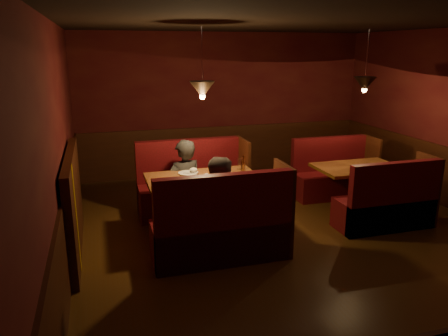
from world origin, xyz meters
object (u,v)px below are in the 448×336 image
object	(u,v)px
main_bench_near	(223,233)
second_bench_far	(333,177)
second_table	(357,178)
main_table	(205,190)
main_bench_far	(193,190)
second_bench_near	(388,207)
diner_b	(223,193)
diner_a	(184,170)

from	to	relation	value
main_bench_near	second_bench_far	xyz separation A→B (m)	(2.60, 1.89, -0.04)
main_bench_near	second_table	distance (m)	2.80
main_table	second_bench_far	xyz separation A→B (m)	(2.62, 1.00, -0.31)
main_bench_far	second_bench_far	size ratio (longest dim) A/B	1.17
main_bench_near	second_bench_near	bearing A→B (deg)	6.60
main_bench_far	diner_b	bearing A→B (deg)	-87.49
second_bench_far	second_bench_near	world-z (taller)	same
second_bench_near	diner_b	world-z (taller)	diner_b
main_bench_near	second_bench_near	xyz separation A→B (m)	(2.60, 0.30, -0.04)
second_table	second_bench_far	size ratio (longest dim) A/B	0.90
second_bench_near	second_bench_far	bearing A→B (deg)	90.00
main_bench_near	second_bench_far	size ratio (longest dim) A/B	1.17
second_bench_near	diner_b	distance (m)	2.58
main_table	second_bench_far	world-z (taller)	main_table
diner_b	diner_a	bearing A→B (deg)	107.90
diner_b	second_bench_near	bearing A→B (deg)	6.68
main_table	second_bench_far	bearing A→B (deg)	20.90
diner_a	main_bench_near	bearing A→B (deg)	81.56
main_table	second_table	world-z (taller)	main_table
second_bench_far	diner_b	xyz separation A→B (m)	(-2.53, -1.65, 0.48)
main_bench_far	second_bench_far	distance (m)	2.60
second_bench_far	diner_b	distance (m)	3.06
second_table	second_bench_near	bearing A→B (deg)	-87.80
main_bench_far	second_bench_near	size ratio (longest dim) A/B	1.17
main_table	diner_b	size ratio (longest dim) A/B	0.97
main_bench_near	second_table	bearing A→B (deg)	23.08
main_bench_far	second_bench_near	xyz separation A→B (m)	(2.60, -1.48, -0.04)
main_table	second_table	size ratio (longest dim) A/B	1.18
main_table	diner_b	distance (m)	0.68
diner_a	diner_b	xyz separation A→B (m)	(0.27, -1.20, -0.00)
main_bench_far	main_bench_near	bearing A→B (deg)	-90.00
main_bench_far	second_bench_far	xyz separation A→B (m)	(2.60, 0.11, -0.04)
main_table	second_bench_near	size ratio (longest dim) A/B	1.07
main_table	second_table	distance (m)	2.60
second_table	second_bench_near	distance (m)	0.82
main_table	second_table	bearing A→B (deg)	4.55
second_bench_far	second_bench_near	distance (m)	1.59
main_bench_far	diner_a	size ratio (longest dim) A/B	1.06
main_bench_near	main_table	bearing A→B (deg)	91.18
second_bench_far	main_table	bearing A→B (deg)	-159.10
second_bench_far	diner_a	xyz separation A→B (m)	(-2.80, -0.45, 0.48)
main_bench_near	second_table	xyz separation A→B (m)	(2.57, 1.09, 0.18)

